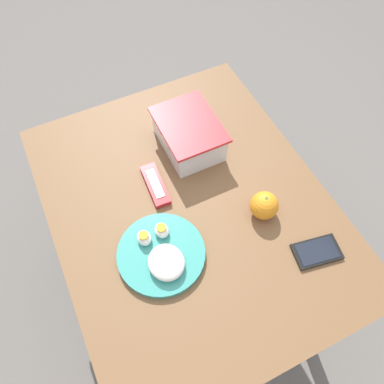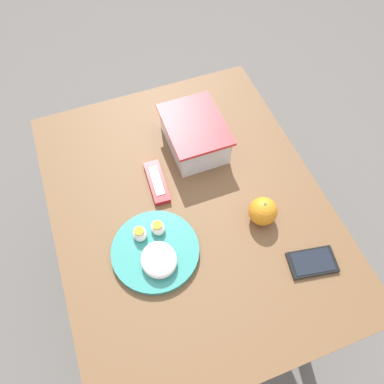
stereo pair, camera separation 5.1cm
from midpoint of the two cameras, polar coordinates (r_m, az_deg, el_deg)
name	(u,v)px [view 1 (the left image)]	position (r m, az deg, el deg)	size (l,w,h in m)	color
ground_plane	(191,282)	(1.74, -1.07, -13.59)	(10.00, 10.00, 0.00)	#66605B
table	(190,222)	(1.18, -1.54, -4.71)	(0.98, 0.77, 0.72)	brown
food_container	(189,136)	(1.17, -1.75, 8.46)	(0.22, 0.17, 0.10)	white
orange_fruit	(264,206)	(1.05, 9.58, -2.10)	(0.08, 0.08, 0.08)	orange
rice_plate	(162,254)	(1.00, -6.09, -9.49)	(0.24, 0.24, 0.05)	teal
candy_bar	(155,185)	(1.11, -6.91, 1.01)	(0.15, 0.05, 0.02)	red
cell_phone	(317,252)	(1.06, 17.17, -8.73)	(0.10, 0.14, 0.01)	black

